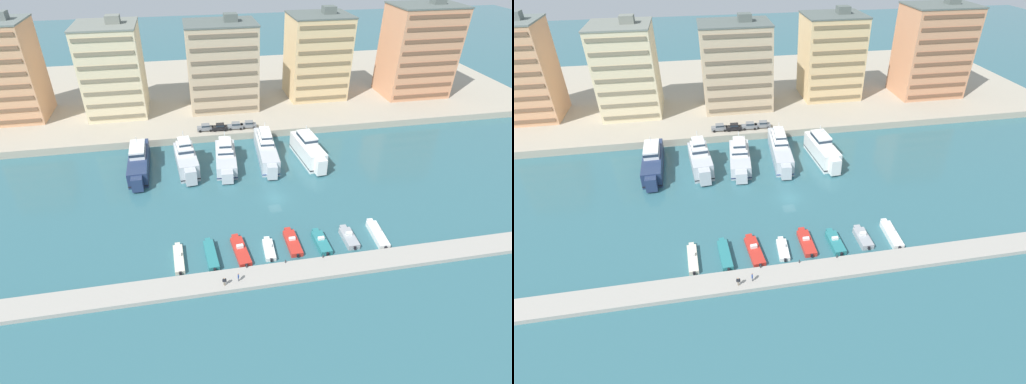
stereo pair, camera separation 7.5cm
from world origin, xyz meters
The scene contains 30 objects.
ground_plane centered at (0.00, 0.00, 0.00)m, with size 400.00×400.00×0.00m, color #336670.
quay_promenade centered at (0.00, 62.92, 0.94)m, with size 180.00×70.00×1.88m, color #ADA38E.
pier_dock centered at (0.00, -21.23, 0.38)m, with size 120.00×4.43×0.76m, color #A8A399.
yacht_navy_far_left centered at (-28.02, 17.18, 2.14)m, with size 4.55×19.82×7.07m.
yacht_silver_left centered at (-17.32, 15.27, 2.58)m, with size 5.54×15.47×8.72m.
yacht_silver_mid_left centered at (-8.29, 15.72, 2.02)m, with size 5.69×17.27×7.49m.
yacht_silver_center_left centered at (1.61, 17.39, 2.32)m, with size 5.30×21.14×7.96m.
yacht_white_center centered at (11.25, 14.73, 2.50)m, with size 5.37×16.79×7.81m.
motorboat_cream_far_left centered at (-19.96, -14.72, 0.41)m, with size 1.87×7.61×1.23m.
motorboat_teal_left centered at (-14.57, -14.93, 0.54)m, with size 2.24×7.94×1.09m.
motorboat_red_mid_left centered at (-9.49, -14.64, 0.43)m, with size 2.86×8.26×1.41m.
motorboat_white_center_left centered at (-4.60, -15.18, 0.40)m, with size 2.07×6.08×1.18m.
motorboat_red_center centered at (-0.16, -14.25, 0.45)m, with size 2.12×7.54×1.32m.
motorboat_teal_center_right centered at (4.80, -15.24, 0.54)m, with size 2.14×6.81×1.52m.
motorboat_grey_mid_right centered at (10.01, -14.94, 0.56)m, with size 2.09×6.25×1.64m.
motorboat_white_right centered at (15.47, -14.93, 0.53)m, with size 2.29×8.11×1.52m.
car_grey_far_left centered at (-11.79, 31.02, 2.86)m, with size 4.12×1.96×1.80m.
car_black_left centered at (-8.02, 30.63, 2.86)m, with size 4.19×2.12×1.80m.
car_grey_mid_left centered at (-3.87, 30.72, 2.86)m, with size 4.19×2.11×1.80m.
car_grey_center_left centered at (-0.31, 30.85, 2.86)m, with size 4.21×2.15×1.80m.
apartment_block_far_left centered at (-61.33, 49.77, 14.63)m, with size 14.94×14.93×27.37m.
apartment_block_left centered at (-34.74, 48.61, 13.84)m, with size 16.01×16.31×25.80m.
apartment_block_mid_left centered at (-5.05, 47.35, 13.66)m, with size 19.48×13.89×25.45m.
apartment_block_center_left centered at (23.99, 51.33, 13.83)m, with size 17.40×14.58×25.78m.
apartment_block_center centered at (54.57, 47.42, 14.96)m, with size 19.90×14.27×28.05m.
pedestrian_near_edge centered at (-10.87, -21.83, 1.70)m, with size 0.28×0.61×1.59m.
pedestrian_mid_deck centered at (-13.10, -22.37, 1.74)m, with size 0.63×0.30×1.64m.
bollard_west centered at (-9.15, -19.27, 1.09)m, with size 0.20×0.20×0.61m.
bollard_west_mid centered at (-2.70, -19.27, 1.09)m, with size 0.20×0.20×0.61m.
bollard_east_mid centered at (3.76, -19.27, 1.09)m, with size 0.20×0.20×0.61m.
Camera 2 is at (-16.07, -65.40, 47.18)m, focal length 28.00 mm.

